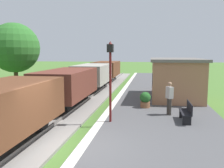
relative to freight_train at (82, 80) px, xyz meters
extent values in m
plane|color=#47702D|center=(2.40, -9.62, -1.40)|extent=(160.00, 160.00, 0.00)
cube|color=#4C4C4F|center=(5.60, -9.62, -1.27)|extent=(6.00, 60.00, 0.25)
cube|color=silver|center=(2.80, -9.62, -1.14)|extent=(0.36, 60.00, 0.01)
cube|color=gray|center=(0.00, -9.62, -1.34)|extent=(3.80, 60.00, 0.12)
cube|color=slate|center=(0.72, -9.62, -1.21)|extent=(0.07, 60.00, 0.14)
cube|color=brown|center=(0.00, -9.90, 0.18)|extent=(2.50, 5.60, 1.60)
cube|color=black|center=(0.00, -9.90, -0.47)|extent=(2.10, 5.15, 0.50)
cylinder|color=black|center=(0.00, -8.11, -0.72)|extent=(1.56, 0.84, 0.84)
cylinder|color=black|center=(0.00, -6.95, -0.47)|extent=(0.20, 0.30, 0.20)
cube|color=brown|center=(0.00, -3.30, 0.18)|extent=(2.50, 5.60, 1.60)
cube|color=black|center=(0.00, -3.30, -0.47)|extent=(2.10, 5.15, 0.50)
cylinder|color=black|center=(0.00, -1.51, -0.72)|extent=(1.56, 0.84, 0.84)
cylinder|color=black|center=(0.00, -5.09, -0.72)|extent=(1.56, 0.84, 0.84)
cylinder|color=black|center=(0.00, -0.35, -0.47)|extent=(0.20, 0.30, 0.20)
cylinder|color=black|center=(0.00, -6.25, -0.47)|extent=(0.20, 0.30, 0.20)
cube|color=gray|center=(0.00, 3.30, 0.18)|extent=(2.50, 5.60, 1.60)
cube|color=black|center=(0.00, 3.30, -0.47)|extent=(2.10, 5.15, 0.50)
cylinder|color=black|center=(0.00, 5.09, -0.72)|extent=(1.56, 0.84, 0.84)
cylinder|color=black|center=(0.00, 1.51, -0.72)|extent=(1.56, 0.84, 0.84)
cylinder|color=black|center=(0.00, 6.25, -0.47)|extent=(0.20, 0.30, 0.20)
cylinder|color=black|center=(0.00, 0.35, -0.47)|extent=(0.20, 0.30, 0.20)
cube|color=brown|center=(0.00, 9.90, 0.18)|extent=(2.50, 5.60, 1.60)
cube|color=black|center=(0.00, 9.90, -0.47)|extent=(2.10, 5.15, 0.50)
cylinder|color=black|center=(0.00, 11.69, -0.72)|extent=(1.56, 0.84, 0.84)
cylinder|color=black|center=(0.00, 8.11, -0.72)|extent=(1.56, 0.84, 0.84)
cylinder|color=black|center=(0.00, 12.85, -0.47)|extent=(0.20, 0.30, 0.20)
cylinder|color=black|center=(0.00, 6.95, -0.47)|extent=(0.20, 0.30, 0.20)
cube|color=#9E6B4C|center=(6.80, 0.09, 0.15)|extent=(3.20, 5.50, 2.60)
cube|color=#66605B|center=(6.80, 0.09, 1.54)|extent=(3.50, 5.80, 0.18)
cube|color=black|center=(5.19, -1.01, 0.28)|extent=(0.03, 0.90, 0.80)
cube|color=black|center=(6.69, -5.92, -0.71)|extent=(0.42, 1.50, 0.04)
cube|color=black|center=(6.88, -5.92, -0.46)|extent=(0.04, 1.50, 0.45)
cube|color=black|center=(6.69, -6.52, -0.94)|extent=(0.38, 0.06, 0.42)
cube|color=black|center=(6.69, -5.32, -0.94)|extent=(0.38, 0.06, 0.42)
cylinder|color=#38332D|center=(6.07, -4.91, -0.72)|extent=(0.15, 0.15, 0.86)
cylinder|color=#38332D|center=(6.00, -4.77, -0.72)|extent=(0.15, 0.15, 0.86)
cube|color=#B2ADA8|center=(6.04, -4.84, 0.01)|extent=(0.39, 0.45, 0.60)
sphere|color=#936B51|center=(6.04, -4.84, 0.45)|extent=(0.22, 0.22, 0.22)
cylinder|color=brown|center=(4.78, -3.38, -0.98)|extent=(0.56, 0.56, 0.34)
sphere|color=#235B23|center=(4.78, -3.38, -0.55)|extent=(0.64, 0.64, 0.64)
cylinder|color=#591414|center=(3.25, -6.52, 0.45)|extent=(0.11, 0.11, 3.20)
cube|color=black|center=(3.25, -6.52, 2.23)|extent=(0.28, 0.28, 0.36)
sphere|color=#F2E5BF|center=(3.25, -6.52, 2.23)|extent=(0.20, 0.20, 0.20)
cone|color=#591414|center=(3.25, -6.52, 2.47)|extent=(0.20, 0.20, 0.16)
cylinder|color=#4C3823|center=(-4.23, -1.90, -0.15)|extent=(0.28, 0.28, 2.49)
sphere|color=#2D6B28|center=(-4.23, -1.90, 2.37)|extent=(3.41, 3.41, 3.41)
camera|label=1|loc=(5.05, -17.06, 2.05)|focal=37.92mm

